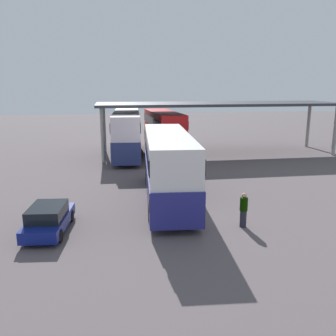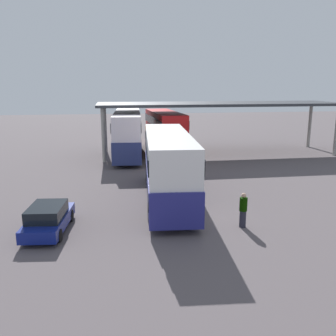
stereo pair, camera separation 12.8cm
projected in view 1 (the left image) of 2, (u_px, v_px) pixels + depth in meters
name	position (u px, v px, depth m)	size (l,w,h in m)	color
ground_plane	(194.00, 219.00, 18.53)	(140.00, 140.00, 0.00)	#564E51
double_decker_main	(168.00, 164.00, 21.12)	(3.33, 11.01, 4.04)	navy
parked_hatchback	(49.00, 219.00, 16.79)	(2.02, 4.11, 1.35)	navy
double_decker_near_canopy	(127.00, 132.00, 34.32)	(3.13, 11.60, 4.28)	navy
double_decker_mid_row	(164.00, 130.00, 36.73)	(3.15, 10.43, 4.13)	orange
depot_canopy	(218.00, 106.00, 35.13)	(23.64, 6.28, 5.09)	#33353A
pedestrian_waiting	(244.00, 210.00, 17.37)	(0.38, 0.38, 1.74)	#262633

